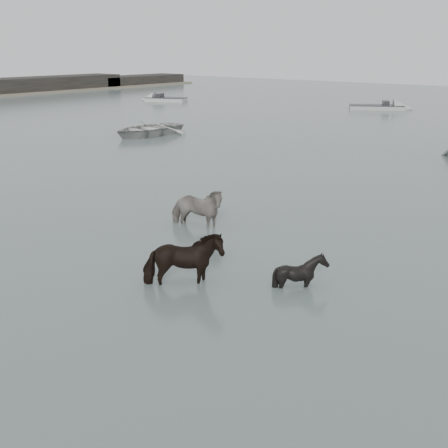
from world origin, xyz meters
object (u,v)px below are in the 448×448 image
at_px(pony_pinto, 196,202).
at_px(rowboat_lead, 147,127).
at_px(pony_black, 301,263).
at_px(pony_dark, 184,254).

xyz_separation_m(pony_pinto, rowboat_lead, (-14.31, 11.62, -0.26)).
xyz_separation_m(pony_black, rowboat_lead, (-19.00, 13.41, -0.07)).
distance_m(pony_dark, rowboat_lead, 22.69).
bearing_deg(pony_pinto, rowboat_lead, 32.46).
distance_m(pony_dark, pony_black, 2.60).
bearing_deg(pony_dark, pony_black, -31.26).
xyz_separation_m(pony_dark, rowboat_lead, (-16.98, 15.04, -0.27)).
distance_m(pony_black, rowboat_lead, 23.25).
height_order(pony_pinto, rowboat_lead, pony_pinto).
bearing_deg(pony_black, pony_pinto, 66.24).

